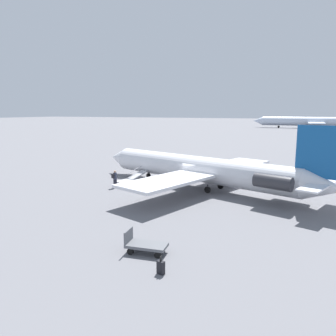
{
  "coord_description": "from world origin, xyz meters",
  "views": [
    {
      "loc": [
        -10.37,
        30.39,
        7.61
      ],
      "look_at": [
        3.22,
        -0.18,
        1.74
      ],
      "focal_mm": 35.0,
      "sensor_mm": 36.0,
      "label": 1
    }
  ],
  "objects_px": {
    "airplane_taxiing_distant": "(313,121)",
    "suitcase": "(161,267)",
    "passenger": "(115,178)",
    "boarding_stairs": "(126,181)",
    "luggage_cart": "(144,245)",
    "airplane_main": "(204,169)"
  },
  "relations": [
    {
      "from": "airplane_main",
      "to": "luggage_cart",
      "type": "xyz_separation_m",
      "value": [
        -1.58,
        15.38,
        -1.5
      ]
    },
    {
      "from": "boarding_stairs",
      "to": "passenger",
      "type": "height_order",
      "value": "passenger"
    },
    {
      "from": "passenger",
      "to": "suitcase",
      "type": "bearing_deg",
      "value": -122.82
    },
    {
      "from": "airplane_taxiing_distant",
      "to": "suitcase",
      "type": "height_order",
      "value": "airplane_taxiing_distant"
    },
    {
      "from": "airplane_taxiing_distant",
      "to": "passenger",
      "type": "bearing_deg",
      "value": 80.59
    },
    {
      "from": "passenger",
      "to": "suitcase",
      "type": "distance_m",
      "value": 18.34
    },
    {
      "from": "boarding_stairs",
      "to": "airplane_main",
      "type": "bearing_deg",
      "value": -62.04
    },
    {
      "from": "boarding_stairs",
      "to": "suitcase",
      "type": "relative_size",
      "value": 4.7
    },
    {
      "from": "airplane_main",
      "to": "passenger",
      "type": "bearing_deg",
      "value": 37.46
    },
    {
      "from": "airplane_taxiing_distant",
      "to": "passenger",
      "type": "xyz_separation_m",
      "value": [
        17.16,
        129.02,
        -2.0
      ]
    },
    {
      "from": "luggage_cart",
      "to": "suitcase",
      "type": "relative_size",
      "value": 2.64
    },
    {
      "from": "airplane_taxiing_distant",
      "to": "suitcase",
      "type": "xyz_separation_m",
      "value": [
        5.44,
        143.11,
        -2.68
      ]
    },
    {
      "from": "airplane_main",
      "to": "airplane_taxiing_distant",
      "type": "bearing_deg",
      "value": -76.59
    },
    {
      "from": "airplane_taxiing_distant",
      "to": "luggage_cart",
      "type": "xyz_separation_m",
      "value": [
        7.24,
        141.36,
        -2.55
      ]
    },
    {
      "from": "airplane_taxiing_distant",
      "to": "boarding_stairs",
      "type": "xyz_separation_m",
      "value": [
        16.76,
        127.46,
        -2.64
      ]
    },
    {
      "from": "airplane_taxiing_distant",
      "to": "boarding_stairs",
      "type": "height_order",
      "value": "airplane_taxiing_distant"
    },
    {
      "from": "luggage_cart",
      "to": "boarding_stairs",
      "type": "bearing_deg",
      "value": -63.22
    },
    {
      "from": "boarding_stairs",
      "to": "luggage_cart",
      "type": "distance_m",
      "value": 16.85
    },
    {
      "from": "airplane_taxiing_distant",
      "to": "boarding_stairs",
      "type": "relative_size",
      "value": 11.97
    },
    {
      "from": "airplane_main",
      "to": "passenger",
      "type": "distance_m",
      "value": 8.93
    },
    {
      "from": "suitcase",
      "to": "airplane_taxiing_distant",
      "type": "bearing_deg",
      "value": -92.17
    },
    {
      "from": "luggage_cart",
      "to": "suitcase",
      "type": "height_order",
      "value": "luggage_cart"
    }
  ]
}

